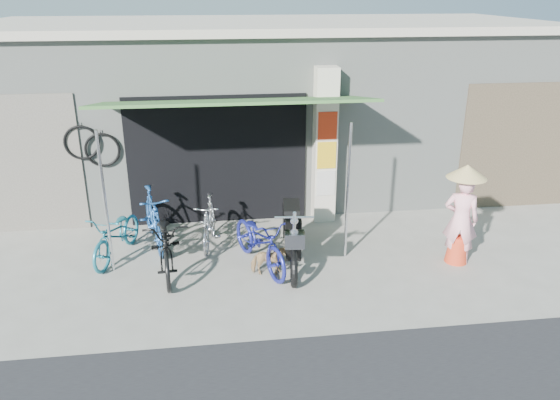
{
  "coord_description": "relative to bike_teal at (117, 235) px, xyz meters",
  "views": [
    {
      "loc": [
        -1.3,
        -7.48,
        4.34
      ],
      "look_at": [
        -0.2,
        1.0,
        1.0
      ],
      "focal_mm": 35.0,
      "sensor_mm": 36.0,
      "label": 1
    }
  ],
  "objects": [
    {
      "name": "awning",
      "position": [
        2.06,
        0.42,
        2.09
      ],
      "size": [
        4.6,
        1.88,
        2.72
      ],
      "color": "#325D2A",
      "rests_on": "ground"
    },
    {
      "name": "ground",
      "position": [
        2.96,
        -1.21,
        -0.43
      ],
      "size": [
        80.0,
        80.0,
        0.0
      ],
      "primitive_type": "plane",
      "color": "gray",
      "rests_on": "ground"
    },
    {
      "name": "bike_navy",
      "position": [
        2.38,
        -0.63,
        0.04
      ],
      "size": [
        1.22,
        1.9,
        0.94
      ],
      "primitive_type": "imported",
      "rotation": [
        0.0,
        0.0,
        0.36
      ],
      "color": "navy",
      "rests_on": "ground"
    },
    {
      "name": "shop_pillar",
      "position": [
        3.81,
        1.24,
        1.07
      ],
      "size": [
        0.42,
        0.44,
        3.0
      ],
      "color": "beige",
      "rests_on": "ground"
    },
    {
      "name": "street_dog",
      "position": [
        2.5,
        -0.94,
        -0.18
      ],
      "size": [
        0.59,
        0.27,
        0.49
      ],
      "primitive_type": "imported",
      "rotation": [
        0.0,
        0.0,
        1.57
      ],
      "color": "tan",
      "rests_on": "ground"
    },
    {
      "name": "bike_black",
      "position": [
        0.87,
        -0.6,
        0.08
      ],
      "size": [
        0.85,
        1.98,
        1.01
      ],
      "primitive_type": "imported",
      "rotation": [
        0.0,
        0.0,
        0.1
      ],
      "color": "black",
      "rests_on": "ground"
    },
    {
      "name": "bike_silver",
      "position": [
        1.56,
        0.26,
        0.02
      ],
      "size": [
        0.61,
        1.55,
        0.9
      ],
      "primitive_type": "imported",
      "rotation": [
        0.0,
        0.0,
        -0.13
      ],
      "color": "#B6B6BC",
      "rests_on": "ground"
    },
    {
      "name": "nun",
      "position": [
        5.68,
        -0.89,
        0.42
      ],
      "size": [
        0.66,
        0.64,
        1.72
      ],
      "rotation": [
        0.0,
        0.0,
        2.73
      ],
      "color": "#FFABB7",
      "rests_on": "ground"
    },
    {
      "name": "bike_teal",
      "position": [
        0.0,
        0.0,
        0.0
      ],
      "size": [
        1.04,
        1.73,
        0.86
      ],
      "primitive_type": "imported",
      "rotation": [
        0.0,
        0.0,
        -0.31
      ],
      "color": "#1C6E81",
      "rests_on": "ground"
    },
    {
      "name": "bicycle_shop",
      "position": [
        2.96,
        3.88,
        1.41
      ],
      "size": [
        12.3,
        5.3,
        3.66
      ],
      "color": "gray",
      "rests_on": "ground"
    },
    {
      "name": "neighbour_right",
      "position": [
        7.96,
        1.38,
        0.87
      ],
      "size": [
        2.6,
        0.06,
        2.6
      ],
      "primitive_type": "cube",
      "color": "brown",
      "rests_on": "ground"
    },
    {
      "name": "bike_blue",
      "position": [
        0.58,
        0.41,
        0.09
      ],
      "size": [
        0.88,
        1.79,
        1.04
      ],
      "primitive_type": "imported",
      "rotation": [
        0.0,
        0.0,
        0.24
      ],
      "color": "navy",
      "rests_on": "ground"
    },
    {
      "name": "moped",
      "position": [
        2.92,
        -0.57,
        0.1
      ],
      "size": [
        0.6,
        2.06,
        1.17
      ],
      "rotation": [
        0.0,
        0.0,
        -0.11
      ],
      "color": "black",
      "rests_on": "ground"
    },
    {
      "name": "neighbour_left",
      "position": [
        -2.04,
        1.38,
        0.87
      ],
      "size": [
        2.6,
        0.06,
        2.6
      ],
      "primitive_type": "cube",
      "color": "#6B665B",
      "rests_on": "ground"
    }
  ]
}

